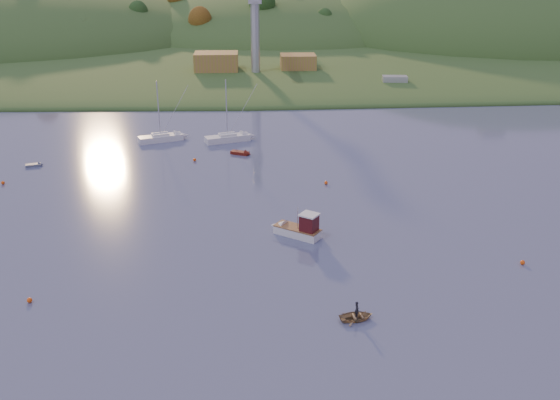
{
  "coord_description": "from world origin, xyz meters",
  "views": [
    {
      "loc": [
        0.31,
        -38.23,
        31.25
      ],
      "look_at": [
        3.78,
        32.05,
        3.04
      ],
      "focal_mm": 40.0,
      "sensor_mm": 36.0,
      "label": 1
    }
  ],
  "objects_px": {
    "sailboat_near": "(161,137)",
    "canoe": "(356,316)",
    "sailboat_far": "(227,138)",
    "fishing_boat": "(294,228)",
    "red_tender": "(244,153)",
    "grey_dinghy": "(37,165)"
  },
  "relations": [
    {
      "from": "sailboat_near",
      "to": "red_tender",
      "type": "distance_m",
      "value": 17.0
    },
    {
      "from": "fishing_boat",
      "to": "sailboat_near",
      "type": "relative_size",
      "value": 0.61
    },
    {
      "from": "sailboat_near",
      "to": "grey_dinghy",
      "type": "distance_m",
      "value": 21.77
    },
    {
      "from": "canoe",
      "to": "red_tender",
      "type": "xyz_separation_m",
      "value": [
        -10.51,
        49.95,
        -0.08
      ]
    },
    {
      "from": "red_tender",
      "to": "grey_dinghy",
      "type": "distance_m",
      "value": 32.5
    },
    {
      "from": "sailboat_near",
      "to": "canoe",
      "type": "height_order",
      "value": "sailboat_near"
    },
    {
      "from": "grey_dinghy",
      "to": "sailboat_far",
      "type": "bearing_deg",
      "value": 4.96
    },
    {
      "from": "grey_dinghy",
      "to": "canoe",
      "type": "bearing_deg",
      "value": -64.32
    },
    {
      "from": "fishing_boat",
      "to": "canoe",
      "type": "xyz_separation_m",
      "value": [
        4.36,
        -18.45,
        -0.59
      ]
    },
    {
      "from": "fishing_boat",
      "to": "sailboat_near",
      "type": "distance_m",
      "value": 45.19
    },
    {
      "from": "sailboat_near",
      "to": "sailboat_far",
      "type": "relative_size",
      "value": 0.97
    },
    {
      "from": "fishing_boat",
      "to": "red_tender",
      "type": "distance_m",
      "value": 32.1
    },
    {
      "from": "sailboat_far",
      "to": "red_tender",
      "type": "xyz_separation_m",
      "value": [
        2.86,
        -7.85,
        -0.46
      ]
    },
    {
      "from": "sailboat_near",
      "to": "sailboat_far",
      "type": "bearing_deg",
      "value": -25.14
    },
    {
      "from": "red_tender",
      "to": "fishing_boat",
      "type": "bearing_deg",
      "value": -53.03
    },
    {
      "from": "sailboat_far",
      "to": "canoe",
      "type": "bearing_deg",
      "value": -96.24
    },
    {
      "from": "canoe",
      "to": "red_tender",
      "type": "distance_m",
      "value": 51.04
    },
    {
      "from": "fishing_boat",
      "to": "sailboat_far",
      "type": "relative_size",
      "value": 0.6
    },
    {
      "from": "fishing_boat",
      "to": "sailboat_near",
      "type": "height_order",
      "value": "sailboat_near"
    },
    {
      "from": "sailboat_near",
      "to": "red_tender",
      "type": "xyz_separation_m",
      "value": [
        14.64,
        -8.62,
        -0.45
      ]
    },
    {
      "from": "sailboat_near",
      "to": "canoe",
      "type": "xyz_separation_m",
      "value": [
        25.15,
        -58.57,
        -0.38
      ]
    },
    {
      "from": "fishing_boat",
      "to": "sailboat_near",
      "type": "xyz_separation_m",
      "value": [
        -20.79,
        40.12,
        -0.22
      ]
    }
  ]
}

